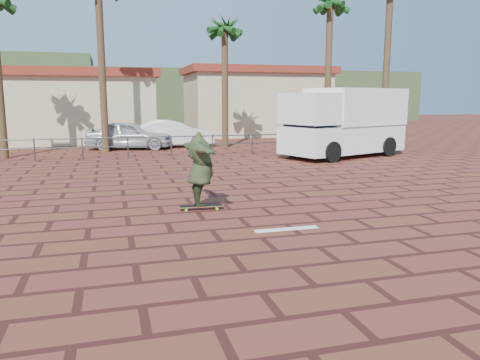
{
  "coord_description": "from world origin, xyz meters",
  "views": [
    {
      "loc": [
        -2.82,
        -10.12,
        2.72
      ],
      "look_at": [
        0.15,
        0.48,
        0.8
      ],
      "focal_mm": 35.0,
      "sensor_mm": 36.0,
      "label": 1
    }
  ],
  "objects_px": {
    "campervan": "(345,121)",
    "car_white": "(172,134)",
    "car_silver": "(129,135)",
    "longboard": "(201,206)",
    "skateboarder": "(201,169)"
  },
  "relations": [
    {
      "from": "skateboarder",
      "to": "car_silver",
      "type": "distance_m",
      "value": 15.03
    },
    {
      "from": "campervan",
      "to": "car_white",
      "type": "height_order",
      "value": "campervan"
    },
    {
      "from": "skateboarder",
      "to": "car_white",
      "type": "xyz_separation_m",
      "value": [
        1.33,
        15.49,
        -0.26
      ]
    },
    {
      "from": "car_silver",
      "to": "car_white",
      "type": "relative_size",
      "value": 0.98
    },
    {
      "from": "skateboarder",
      "to": "car_silver",
      "type": "xyz_separation_m",
      "value": [
        -1.05,
        14.99,
        -0.25
      ]
    },
    {
      "from": "campervan",
      "to": "car_silver",
      "type": "bearing_deg",
      "value": 127.8
    },
    {
      "from": "longboard",
      "to": "campervan",
      "type": "xyz_separation_m",
      "value": [
        8.66,
        8.96,
        1.59
      ]
    },
    {
      "from": "campervan",
      "to": "car_white",
      "type": "relative_size",
      "value": 1.43
    },
    {
      "from": "car_white",
      "to": "campervan",
      "type": "bearing_deg",
      "value": -134.59
    },
    {
      "from": "longboard",
      "to": "car_white",
      "type": "bearing_deg",
      "value": 88.69
    },
    {
      "from": "skateboarder",
      "to": "car_silver",
      "type": "height_order",
      "value": "skateboarder"
    },
    {
      "from": "longboard",
      "to": "campervan",
      "type": "relative_size",
      "value": 0.17
    },
    {
      "from": "car_silver",
      "to": "car_white",
      "type": "bearing_deg",
      "value": -66.28
    },
    {
      "from": "car_silver",
      "to": "longboard",
      "type": "bearing_deg",
      "value": -164.09
    },
    {
      "from": "longboard",
      "to": "car_silver",
      "type": "bearing_deg",
      "value": 97.63
    }
  ]
}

